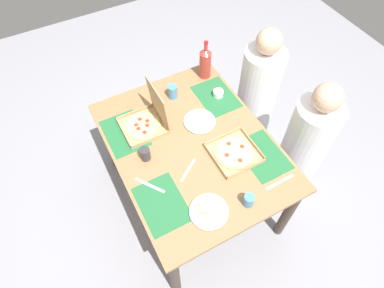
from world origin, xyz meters
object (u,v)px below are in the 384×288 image
object	(u,v)px
soda_bottle	(205,63)
condiment_bowl	(218,93)
pizza_box_center	(234,153)
pizza_box_corner_right	(146,121)
cup_clear_left	(173,92)
cup_red	(249,200)
diner_left_seat	(256,97)
plate_far_right	(200,122)
cup_dark	(145,154)
diner_right_seat	(302,150)
plate_far_left	(209,211)

from	to	relation	value
soda_bottle	condiment_bowl	size ratio (longest dim) A/B	4.14
pizza_box_center	soda_bottle	xyz separation A→B (m)	(-0.74, 0.20, 0.12)
pizza_box_center	pizza_box_corner_right	xyz separation A→B (m)	(-0.49, -0.41, 0.04)
pizza_box_corner_right	cup_clear_left	bearing A→B (deg)	119.70
cup_red	diner_left_seat	size ratio (longest dim) A/B	0.07
plate_far_right	cup_dark	xyz separation A→B (m)	(0.10, -0.46, 0.04)
diner_right_seat	plate_far_right	bearing A→B (deg)	-124.67
pizza_box_center	cup_dark	size ratio (longest dim) A/B	3.16
cup_clear_left	diner_right_seat	world-z (taller)	diner_right_seat
plate_far_right	cup_red	distance (m)	0.69
plate_far_left	cup_dark	distance (m)	0.55
plate_far_left	condiment_bowl	world-z (taller)	condiment_bowl
cup_clear_left	diner_left_seat	world-z (taller)	diner_left_seat
condiment_bowl	soda_bottle	bearing A→B (deg)	175.77
soda_bottle	cup_dark	bearing A→B (deg)	-55.58
pizza_box_center	diner_left_seat	distance (m)	0.79
pizza_box_corner_right	diner_right_seat	xyz separation A→B (m)	(0.59, 0.98, -0.27)
cup_red	condiment_bowl	distance (m)	0.90
diner_left_seat	plate_far_right	bearing A→B (deg)	-75.92
plate_far_left	diner_left_seat	bearing A→B (deg)	130.22
cup_dark	diner_right_seat	xyz separation A→B (m)	(0.35, 1.10, -0.26)
cup_dark	cup_clear_left	size ratio (longest dim) A/B	0.90
cup_red	soda_bottle	bearing A→B (deg)	163.72
soda_bottle	condiment_bowl	xyz separation A→B (m)	(0.24, -0.02, -0.11)
pizza_box_center	soda_bottle	world-z (taller)	soda_bottle
soda_bottle	diner_left_seat	xyz separation A→B (m)	(0.24, 0.37, -0.35)
condiment_bowl	cup_red	bearing A→B (deg)	-19.44
pizza_box_center	pizza_box_corner_right	bearing A→B (deg)	-139.92
pizza_box_center	cup_clear_left	xyz separation A→B (m)	(-0.66, -0.13, 0.04)
soda_bottle	cup_red	xyz separation A→B (m)	(1.08, -0.32, -0.09)
soda_bottle	condiment_bowl	distance (m)	0.26
condiment_bowl	diner_left_seat	size ratio (longest dim) A/B	0.07
condiment_bowl	pizza_box_center	bearing A→B (deg)	-19.54
plate_far_left	cup_red	distance (m)	0.25
cup_dark	diner_left_seat	bearing A→B (deg)	103.23
plate_far_right	condiment_bowl	bearing A→B (deg)	122.94
plate_far_right	diner_right_seat	distance (m)	0.81
condiment_bowl	diner_right_seat	xyz separation A→B (m)	(0.61, 0.39, -0.24)
plate_far_right	plate_far_left	bearing A→B (deg)	-24.54
cup_dark	diner_right_seat	size ratio (longest dim) A/B	0.08
cup_clear_left	diner_right_seat	distance (m)	1.06
pizza_box_center	plate_far_right	xyz separation A→B (m)	(-0.34, -0.07, -0.00)
plate_far_right	plate_far_left	size ratio (longest dim) A/B	0.97
plate_far_right	condiment_bowl	world-z (taller)	condiment_bowl
pizza_box_corner_right	cup_red	bearing A→B (deg)	19.46
plate_far_right	cup_clear_left	bearing A→B (deg)	-169.88
diner_right_seat	cup_clear_left	bearing A→B (deg)	-137.35
pizza_box_center	diner_right_seat	size ratio (longest dim) A/B	0.25
soda_bottle	diner_left_seat	distance (m)	0.56
condiment_bowl	diner_right_seat	world-z (taller)	diner_right_seat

